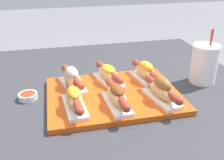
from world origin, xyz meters
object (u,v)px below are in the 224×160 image
object	(u,v)px
hot_dog_2	(162,90)
hot_dog_4	(109,74)
hot_dog_1	(117,96)
hot_dog_5	(146,72)
hot_dog_0	(74,99)
sauce_bowl	(28,96)
serving_tray	(113,95)
hot_dog_3	(72,78)
drink_cup	(204,64)

from	to	relation	value
hot_dog_2	hot_dog_4	size ratio (longest dim) A/B	1.01
hot_dog_1	hot_dog_5	size ratio (longest dim) A/B	1.01
hot_dog_0	sauce_bowl	size ratio (longest dim) A/B	3.13
hot_dog_2	serving_tray	bearing A→B (deg)	149.68
serving_tray	hot_dog_2	bearing A→B (deg)	-30.32
hot_dog_3	hot_dog_1	bearing A→B (deg)	-52.09
hot_dog_2	hot_dog_3	bearing A→B (deg)	149.80
serving_tray	hot_dog_2	distance (m)	0.17
hot_dog_0	hot_dog_1	distance (m)	0.13
serving_tray	hot_dog_2	world-z (taller)	hot_dog_2
hot_dog_1	drink_cup	world-z (taller)	drink_cup
hot_dog_3	sauce_bowl	xyz separation A→B (m)	(-0.16, -0.02, -0.04)
hot_dog_0	drink_cup	distance (m)	0.52
hot_dog_0	hot_dog_2	distance (m)	0.28
hot_dog_1	hot_dog_3	size ratio (longest dim) A/B	1.02
hot_dog_3	hot_dog_5	distance (m)	0.28
hot_dog_1	hot_dog_3	world-z (taller)	hot_dog_3
hot_dog_1	drink_cup	bearing A→B (deg)	18.97
hot_dog_1	sauce_bowl	bearing A→B (deg)	153.72
sauce_bowl	hot_dog_2	bearing A→B (deg)	-17.84
serving_tray	hot_dog_1	size ratio (longest dim) A/B	2.25
serving_tray	hot_dog_0	xyz separation A→B (m)	(-0.14, -0.07, 0.04)
hot_dog_4	hot_dog_5	size ratio (longest dim) A/B	0.99
hot_dog_4	drink_cup	bearing A→B (deg)	-6.47
hot_dog_5	sauce_bowl	xyz separation A→B (m)	(-0.43, -0.01, -0.04)
hot_dog_3	drink_cup	bearing A→B (deg)	-3.64
serving_tray	drink_cup	bearing A→B (deg)	6.98
sauce_bowl	drink_cup	size ratio (longest dim) A/B	0.31
hot_dog_5	hot_dog_3	bearing A→B (deg)	178.47
hot_dog_0	hot_dog_4	bearing A→B (deg)	48.00
hot_dog_3	hot_dog_4	size ratio (longest dim) A/B	1.00
sauce_bowl	drink_cup	distance (m)	0.66
hot_dog_5	hot_dog_4	bearing A→B (deg)	173.12
serving_tray	hot_dog_4	distance (m)	0.10
serving_tray	hot_dog_4	size ratio (longest dim) A/B	2.30
sauce_bowl	hot_dog_3	bearing A→B (deg)	7.71
hot_dog_2	sauce_bowl	size ratio (longest dim) A/B	3.08
serving_tray	hot_dog_5	size ratio (longest dim) A/B	2.27
hot_dog_5	sauce_bowl	world-z (taller)	hot_dog_5
hot_dog_3	hot_dog_4	xyz separation A→B (m)	(0.13, 0.01, -0.00)
serving_tray	hot_dog_3	world-z (taller)	hot_dog_3
hot_dog_3	drink_cup	size ratio (longest dim) A/B	0.93
hot_dog_0	drink_cup	bearing A→B (deg)	12.96
hot_dog_4	sauce_bowl	bearing A→B (deg)	-173.97
sauce_bowl	hot_dog_0	bearing A→B (deg)	-40.37
sauce_bowl	drink_cup	bearing A→B (deg)	-0.92
hot_dog_0	hot_dog_1	bearing A→B (deg)	-5.20
drink_cup	hot_dog_5	bearing A→B (deg)	173.79
hot_dog_1	sauce_bowl	world-z (taller)	hot_dog_1
serving_tray	hot_dog_4	xyz separation A→B (m)	(0.00, 0.09, 0.04)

